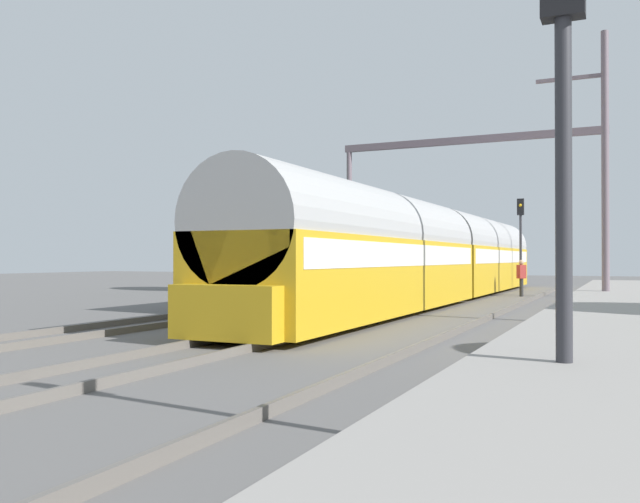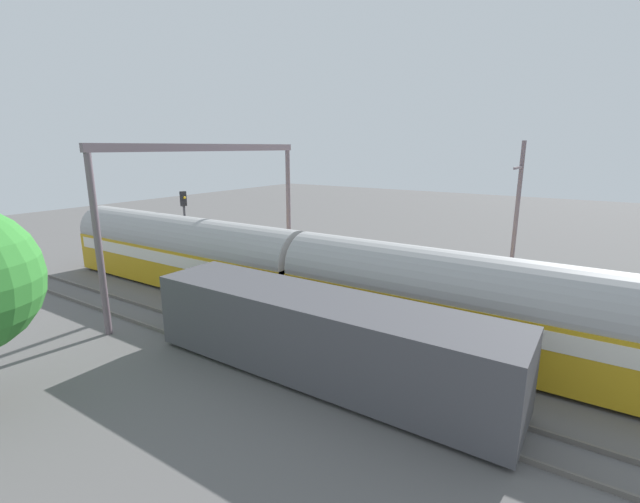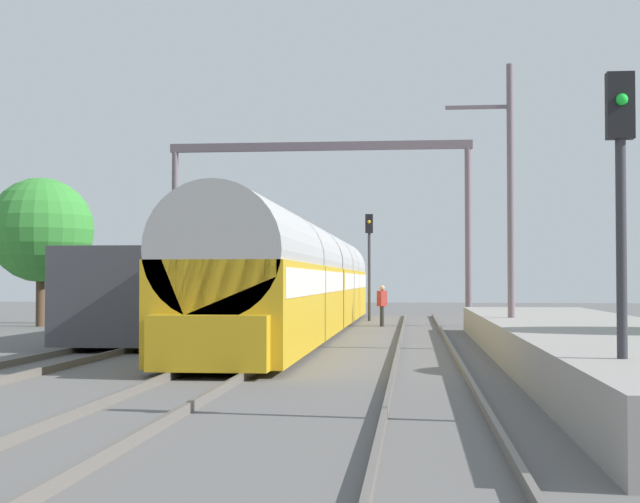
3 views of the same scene
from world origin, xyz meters
name	(u,v)px [view 2 (image 2 of 3)]	position (x,y,z in m)	size (l,w,h in m)	color
platform	(597,302)	(8.13, 2.00, 0.45)	(4.40, 28.00, 0.90)	gray
passenger_train	(301,274)	(0.00, 13.67, 1.97)	(2.93, 32.85, 3.82)	gold
freight_car	(320,337)	(-4.31, 9.77, 1.47)	(2.80, 13.00, 2.70)	#47474C
person_crossing	(260,265)	(2.70, 18.58, 1.03)	(0.43, 0.46, 1.73)	#2E2E2E
railway_signal_far	(185,221)	(1.92, 23.89, 3.25)	(0.36, 0.30, 5.08)	#2D2D33
catenary_gantry	(213,188)	(0.00, 19.20, 5.67)	(13.03, 0.28, 7.86)	#675861
catenary_pole_east_mid	(515,223)	(6.67, 5.78, 4.15)	(1.90, 0.20, 8.00)	#675861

